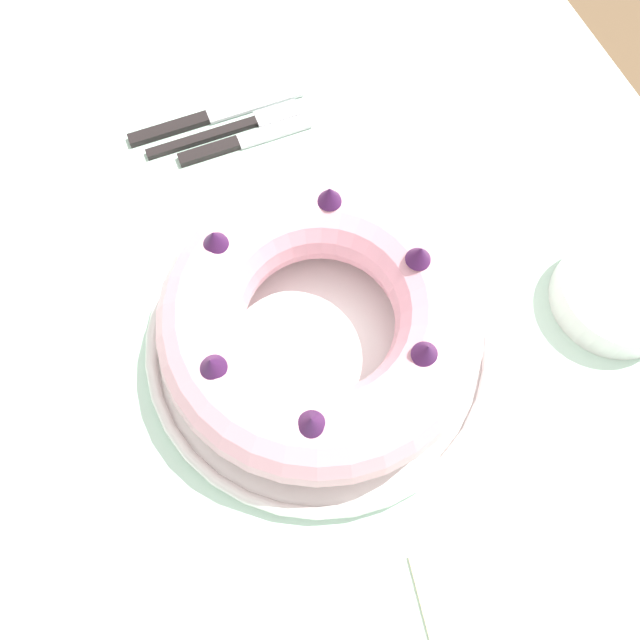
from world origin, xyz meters
TOP-DOWN VIEW (x-y plane):
  - ground_plane at (0.00, 0.00)m, footprint 8.00×8.00m
  - dining_table at (0.00, 0.00)m, footprint 1.19×1.02m
  - serving_dish at (0.03, 0.02)m, footprint 0.35×0.35m
  - bundt_cake at (0.03, 0.02)m, footprint 0.31×0.31m
  - fork at (-0.26, 0.03)m, footprint 0.02×0.19m
  - serving_knife at (-0.29, -0.00)m, footprint 0.02×0.22m
  - cake_knife at (-0.24, 0.02)m, footprint 0.02×0.16m
  - side_bowl at (0.10, 0.33)m, footprint 0.13×0.13m
  - napkin at (0.32, 0.05)m, footprint 0.14×0.11m

SIDE VIEW (x-z plane):
  - ground_plane at x=0.00m, z-range 0.00..0.00m
  - dining_table at x=0.00m, z-range 0.28..1.04m
  - napkin at x=0.32m, z-range 0.76..0.77m
  - cake_knife at x=-0.24m, z-range 0.76..0.77m
  - serving_knife at x=-0.29m, z-range 0.76..0.77m
  - fork at x=-0.26m, z-range 0.76..0.77m
  - serving_dish at x=0.03m, z-range 0.76..0.78m
  - side_bowl at x=0.10m, z-range 0.76..0.80m
  - bundt_cake at x=0.03m, z-range 0.77..0.88m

